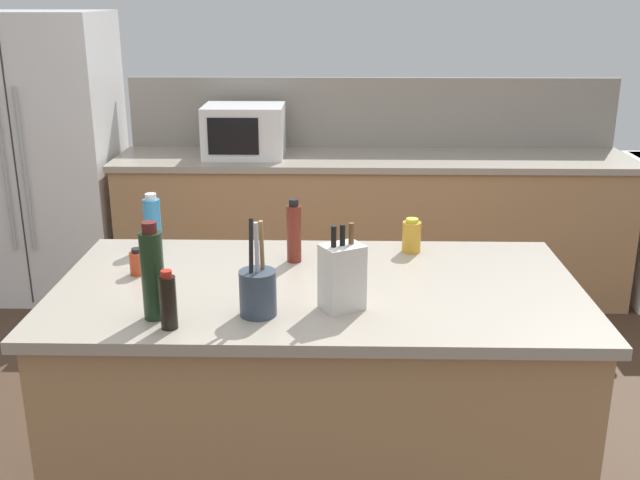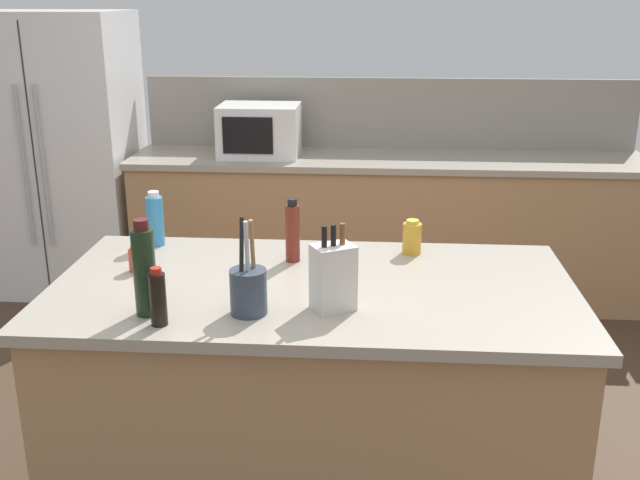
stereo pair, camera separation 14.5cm
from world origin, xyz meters
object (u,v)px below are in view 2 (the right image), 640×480
(utensil_crock, at_px, (248,290))
(honey_jar, at_px, (412,238))
(refrigerator, at_px, (59,155))
(microwave, at_px, (260,130))
(vinegar_bottle, at_px, (293,232))
(wine_bottle, at_px, (144,270))
(knife_block, at_px, (333,277))
(spice_jar_paprika, at_px, (137,259))
(soy_sauce_bottle, at_px, (158,298))
(dish_soap_bottle, at_px, (155,220))

(utensil_crock, relative_size, honey_jar, 2.31)
(refrigerator, distance_m, honey_jar, 2.93)
(microwave, distance_m, vinegar_bottle, 2.01)
(refrigerator, bearing_deg, vinegar_bottle, -48.60)
(refrigerator, relative_size, wine_bottle, 5.70)
(knife_block, xyz_separation_m, vinegar_bottle, (-0.18, 0.45, 0.00))
(spice_jar_paprika, bearing_deg, utensil_crock, -36.54)
(wine_bottle, bearing_deg, knife_block, 8.17)
(wine_bottle, xyz_separation_m, honey_jar, (0.88, 0.66, -0.09))
(microwave, distance_m, spice_jar_paprika, 2.12)
(refrigerator, height_order, wine_bottle, refrigerator)
(refrigerator, relative_size, vinegar_bottle, 7.33)
(knife_block, relative_size, soy_sauce_bottle, 1.52)
(vinegar_bottle, distance_m, spice_jar_paprika, 0.59)
(microwave, height_order, vinegar_bottle, microwave)
(soy_sauce_bottle, distance_m, honey_jar, 1.10)
(knife_block, height_order, spice_jar_paprika, knife_block)
(microwave, distance_m, honey_jar, 2.04)
(refrigerator, relative_size, knife_block, 6.29)
(vinegar_bottle, xyz_separation_m, honey_jar, (0.46, 0.12, -0.05))
(wine_bottle, xyz_separation_m, spice_jar_paprika, (-0.15, 0.39, -0.10))
(vinegar_bottle, bearing_deg, knife_block, -68.15)
(wine_bottle, relative_size, dish_soap_bottle, 1.41)
(vinegar_bottle, bearing_deg, dish_soap_bottle, 165.45)
(microwave, relative_size, wine_bottle, 1.56)
(refrigerator, height_order, dish_soap_bottle, refrigerator)
(soy_sauce_bottle, relative_size, honey_jar, 1.37)
(refrigerator, xyz_separation_m, spice_jar_paprika, (1.20, -2.16, 0.07))
(microwave, relative_size, utensil_crock, 1.56)
(honey_jar, bearing_deg, dish_soap_bottle, 178.48)
(microwave, distance_m, utensil_crock, 2.49)
(microwave, height_order, wine_bottle, microwave)
(refrigerator, distance_m, vinegar_bottle, 2.69)
(utensil_crock, distance_m, wine_bottle, 0.34)
(vinegar_bottle, distance_m, wine_bottle, 0.68)
(spice_jar_paprika, height_order, dish_soap_bottle, dish_soap_bottle)
(utensil_crock, bearing_deg, knife_block, 11.59)
(utensil_crock, bearing_deg, microwave, 97.69)
(knife_block, height_order, dish_soap_bottle, knife_block)
(microwave, xyz_separation_m, wine_bottle, (0.01, -2.50, -0.01))
(vinegar_bottle, distance_m, honey_jar, 0.48)
(utensil_crock, xyz_separation_m, dish_soap_bottle, (-0.49, 0.66, 0.02))
(refrigerator, bearing_deg, knife_block, -51.57)
(wine_bottle, distance_m, dish_soap_bottle, 0.71)
(vinegar_bottle, height_order, spice_jar_paprika, vinegar_bottle)
(knife_block, bearing_deg, wine_bottle, 158.67)
(microwave, bearing_deg, wine_bottle, -89.85)
(honey_jar, bearing_deg, refrigerator, 139.83)
(knife_block, distance_m, dish_soap_bottle, 0.97)
(refrigerator, bearing_deg, microwave, -2.18)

